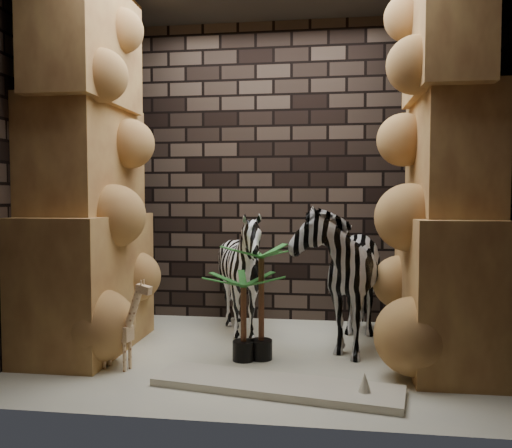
# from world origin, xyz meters

# --- Properties ---
(floor) EXTENTS (3.50, 3.50, 0.00)m
(floor) POSITION_xyz_m (0.00, 0.00, 0.00)
(floor) COLOR beige
(floor) RESTS_ON ground
(wall_back) EXTENTS (3.50, 0.00, 3.50)m
(wall_back) POSITION_xyz_m (0.00, 1.25, 1.50)
(wall_back) COLOR black
(wall_back) RESTS_ON ground
(wall_front) EXTENTS (3.50, 0.00, 3.50)m
(wall_front) POSITION_xyz_m (0.00, -1.25, 1.50)
(wall_front) COLOR black
(wall_front) RESTS_ON ground
(wall_left) EXTENTS (0.00, 3.00, 3.00)m
(wall_left) POSITION_xyz_m (-1.75, 0.00, 1.50)
(wall_left) COLOR black
(wall_left) RESTS_ON ground
(wall_right) EXTENTS (0.00, 3.00, 3.00)m
(wall_right) POSITION_xyz_m (1.75, 0.00, 1.50)
(wall_right) COLOR black
(wall_right) RESTS_ON ground
(rock_pillar_left) EXTENTS (0.68, 1.30, 3.00)m
(rock_pillar_left) POSITION_xyz_m (-1.40, 0.00, 1.50)
(rock_pillar_left) COLOR tan
(rock_pillar_left) RESTS_ON floor
(rock_pillar_right) EXTENTS (0.58, 1.25, 3.00)m
(rock_pillar_right) POSITION_xyz_m (1.42, 0.00, 1.50)
(rock_pillar_right) COLOR tan
(rock_pillar_right) RESTS_ON floor
(zebra_right) EXTENTS (0.78, 1.26, 1.40)m
(zebra_right) POSITION_xyz_m (0.66, 0.41, 0.70)
(zebra_right) COLOR white
(zebra_right) RESTS_ON floor
(zebra_left) EXTENTS (1.26, 1.38, 1.01)m
(zebra_left) POSITION_xyz_m (-0.21, 0.56, 0.51)
(zebra_left) COLOR white
(zebra_left) RESTS_ON floor
(giraffe_toy) EXTENTS (0.37, 0.19, 0.68)m
(giraffe_toy) POSITION_xyz_m (-0.96, -0.46, 0.34)
(giraffe_toy) COLOR beige
(giraffe_toy) RESTS_ON floor
(palm_front) EXTENTS (0.36, 0.36, 0.90)m
(palm_front) POSITION_xyz_m (0.05, -0.09, 0.45)
(palm_front) COLOR #1A4F23
(palm_front) RESTS_ON floor
(palm_back) EXTENTS (0.36, 0.36, 0.68)m
(palm_back) POSITION_xyz_m (-0.08, -0.14, 0.34)
(palm_back) COLOR #1A4F23
(palm_back) RESTS_ON floor
(surfboard) EXTENTS (1.67, 0.67, 0.05)m
(surfboard) POSITION_xyz_m (0.23, -0.71, 0.03)
(surfboard) COLOR beige
(surfboard) RESTS_ON floor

